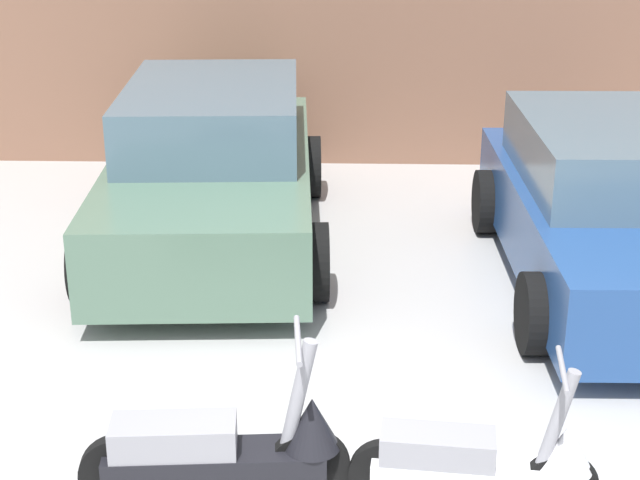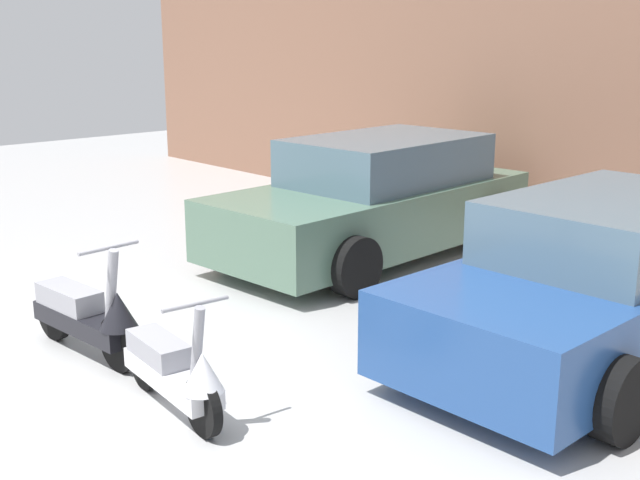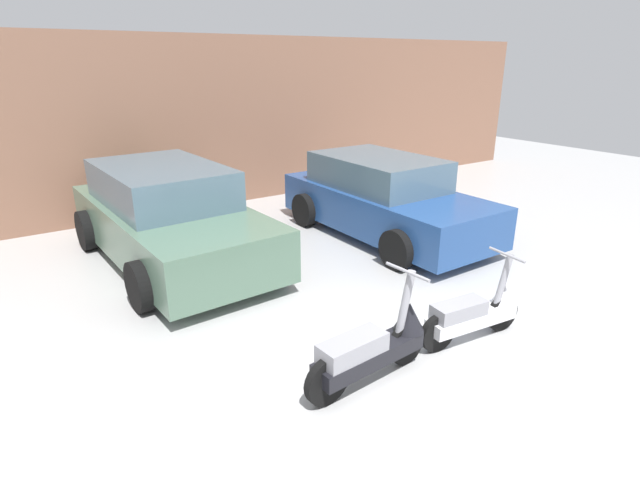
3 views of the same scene
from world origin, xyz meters
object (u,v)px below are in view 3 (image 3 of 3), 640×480
scooter_front_right (476,311)px  car_rear_left (169,217)px  car_rear_center (384,199)px  scooter_front_left (375,346)px

scooter_front_right → car_rear_left: car_rear_left is taller
car_rear_left → car_rear_center: size_ratio=1.08×
scooter_front_left → car_rear_center: car_rear_center is taller
car_rear_left → scooter_front_right: bearing=22.7°
scooter_front_left → car_rear_left: (-0.60, 4.11, 0.32)m
scooter_front_left → scooter_front_right: scooter_front_left is taller
scooter_front_left → car_rear_left: bearing=93.8°
scooter_front_right → car_rear_center: car_rear_center is taller
scooter_front_right → car_rear_center: 3.59m
scooter_front_right → car_rear_left: size_ratio=0.31×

